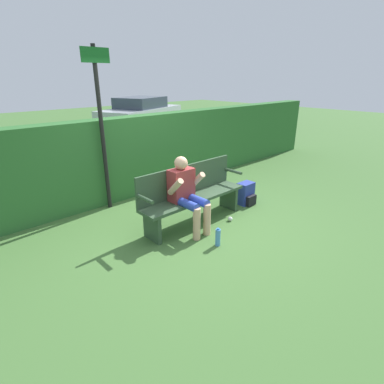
% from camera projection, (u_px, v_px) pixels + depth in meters
% --- Properties ---
extents(ground_plane, '(40.00, 40.00, 0.00)m').
position_uv_depth(ground_plane, '(195.00, 222.00, 4.88)').
color(ground_plane, '#426B33').
extents(hedge_back, '(12.00, 0.38, 1.53)m').
position_uv_depth(hedge_back, '(131.00, 157.00, 5.83)').
color(hedge_back, '#2D662D').
rests_on(hedge_back, ground).
extents(park_bench, '(1.91, 0.41, 0.93)m').
position_uv_depth(park_bench, '(192.00, 193.00, 4.75)').
color(park_bench, '#334C33').
rests_on(park_bench, ground).
extents(person_seated, '(0.52, 0.61, 1.13)m').
position_uv_depth(person_seated, '(186.00, 191.00, 4.45)').
color(person_seated, '#993333').
rests_on(person_seated, ground).
extents(backpack, '(0.30, 0.28, 0.41)m').
position_uv_depth(backpack, '(246.00, 194.00, 5.53)').
color(backpack, '#283893').
rests_on(backpack, ground).
extents(water_bottle, '(0.07, 0.07, 0.27)m').
position_uv_depth(water_bottle, '(218.00, 237.00, 4.17)').
color(water_bottle, '#4C8CCC').
rests_on(water_bottle, ground).
extents(signpost, '(0.46, 0.09, 2.69)m').
position_uv_depth(signpost, '(101.00, 122.00, 4.90)').
color(signpost, black).
rests_on(signpost, ground).
extents(parked_car, '(4.86, 3.39, 1.35)m').
position_uv_depth(parked_car, '(141.00, 113.00, 14.09)').
color(parked_car, '#B7BCC6').
rests_on(parked_car, ground).
extents(litter_crumple, '(0.07, 0.07, 0.07)m').
position_uv_depth(litter_crumple, '(230.00, 219.00, 4.91)').
color(litter_crumple, silver).
rests_on(litter_crumple, ground).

